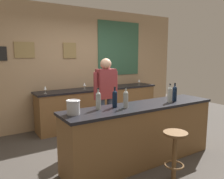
{
  "coord_description": "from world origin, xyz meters",
  "views": [
    {
      "loc": [
        -2.21,
        -3.01,
        1.68
      ],
      "look_at": [
        -0.01,
        0.45,
        1.05
      ],
      "focal_mm": 36.05,
      "sensor_mm": 36.0,
      "label": 1
    }
  ],
  "objects_px": {
    "wine_bottle_b": "(115,98)",
    "wine_glass_a": "(45,88)",
    "ice_bucket": "(73,107)",
    "wine_glass_d": "(139,81)",
    "bar_stool": "(175,148)",
    "wine_bottle_d": "(170,94)",
    "bartender": "(106,94)",
    "wine_glass_c": "(101,83)",
    "wine_bottle_a": "(98,100)",
    "wine_glass_b": "(84,84)",
    "wine_bottle_c": "(126,99)",
    "wine_bottle_e": "(175,93)"
  },
  "relations": [
    {
      "from": "wine_bottle_d",
      "to": "wine_glass_d",
      "type": "bearing_deg",
      "value": 63.18
    },
    {
      "from": "wine_bottle_a",
      "to": "wine_bottle_e",
      "type": "relative_size",
      "value": 1.0
    },
    {
      "from": "wine_bottle_c",
      "to": "wine_glass_b",
      "type": "relative_size",
      "value": 1.97
    },
    {
      "from": "ice_bucket",
      "to": "wine_glass_d",
      "type": "relative_size",
      "value": 1.21
    },
    {
      "from": "wine_bottle_b",
      "to": "wine_glass_c",
      "type": "xyz_separation_m",
      "value": [
        0.9,
        1.99,
        -0.05
      ]
    },
    {
      "from": "wine_bottle_c",
      "to": "bartender",
      "type": "bearing_deg",
      "value": 74.18
    },
    {
      "from": "wine_bottle_a",
      "to": "wine_glass_b",
      "type": "xyz_separation_m",
      "value": [
        0.72,
        1.96,
        -0.05
      ]
    },
    {
      "from": "wine_bottle_c",
      "to": "wine_glass_d",
      "type": "bearing_deg",
      "value": 46.74
    },
    {
      "from": "bar_stool",
      "to": "wine_glass_c",
      "type": "distance_m",
      "value": 2.84
    },
    {
      "from": "bartender",
      "to": "wine_bottle_b",
      "type": "xyz_separation_m",
      "value": [
        -0.42,
        -0.95,
        0.12
      ]
    },
    {
      "from": "wine_bottle_d",
      "to": "wine_glass_a",
      "type": "xyz_separation_m",
      "value": [
        -1.43,
        2.05,
        -0.05
      ]
    },
    {
      "from": "wine_bottle_c",
      "to": "wine_bottle_d",
      "type": "height_order",
      "value": "same"
    },
    {
      "from": "wine_bottle_b",
      "to": "wine_glass_c",
      "type": "relative_size",
      "value": 1.97
    },
    {
      "from": "wine_bottle_c",
      "to": "wine_glass_c",
      "type": "bearing_deg",
      "value": 69.64
    },
    {
      "from": "ice_bucket",
      "to": "wine_glass_d",
      "type": "height_order",
      "value": "ice_bucket"
    },
    {
      "from": "bar_stool",
      "to": "wine_glass_b",
      "type": "bearing_deg",
      "value": 90.03
    },
    {
      "from": "wine_bottle_a",
      "to": "wine_glass_b",
      "type": "relative_size",
      "value": 1.97
    },
    {
      "from": "wine_bottle_c",
      "to": "wine_glass_c",
      "type": "xyz_separation_m",
      "value": [
        0.78,
        2.11,
        -0.05
      ]
    },
    {
      "from": "wine_bottle_a",
      "to": "wine_glass_c",
      "type": "height_order",
      "value": "wine_bottle_a"
    },
    {
      "from": "wine_bottle_e",
      "to": "ice_bucket",
      "type": "distance_m",
      "value": 1.76
    },
    {
      "from": "bar_stool",
      "to": "wine_bottle_b",
      "type": "relative_size",
      "value": 2.22
    },
    {
      "from": "wine_bottle_b",
      "to": "wine_glass_d",
      "type": "relative_size",
      "value": 1.97
    },
    {
      "from": "wine_glass_b",
      "to": "bar_stool",
      "type": "bearing_deg",
      "value": -89.97
    },
    {
      "from": "wine_bottle_a",
      "to": "wine_glass_b",
      "type": "distance_m",
      "value": 2.09
    },
    {
      "from": "ice_bucket",
      "to": "wine_glass_a",
      "type": "xyz_separation_m",
      "value": [
        0.19,
        1.91,
        -0.01
      ]
    },
    {
      "from": "bar_stool",
      "to": "ice_bucket",
      "type": "distance_m",
      "value": 1.45
    },
    {
      "from": "wine_bottle_a",
      "to": "wine_glass_c",
      "type": "relative_size",
      "value": 1.97
    },
    {
      "from": "bar_stool",
      "to": "ice_bucket",
      "type": "relative_size",
      "value": 3.62
    },
    {
      "from": "wine_bottle_a",
      "to": "wine_glass_b",
      "type": "bearing_deg",
      "value": 69.79
    },
    {
      "from": "wine_bottle_d",
      "to": "wine_glass_a",
      "type": "bearing_deg",
      "value": 124.99
    },
    {
      "from": "wine_bottle_b",
      "to": "wine_glass_b",
      "type": "bearing_deg",
      "value": 77.03
    },
    {
      "from": "bartender",
      "to": "wine_glass_c",
      "type": "relative_size",
      "value": 10.45
    },
    {
      "from": "wine_bottle_a",
      "to": "wine_bottle_c",
      "type": "height_order",
      "value": "same"
    },
    {
      "from": "wine_bottle_b",
      "to": "wine_bottle_a",
      "type": "bearing_deg",
      "value": 177.34
    },
    {
      "from": "wine_bottle_c",
      "to": "wine_glass_d",
      "type": "height_order",
      "value": "wine_bottle_c"
    },
    {
      "from": "bartender",
      "to": "wine_glass_b",
      "type": "height_order",
      "value": "bartender"
    },
    {
      "from": "bar_stool",
      "to": "wine_bottle_b",
      "type": "xyz_separation_m",
      "value": [
        -0.46,
        0.76,
        0.6
      ]
    },
    {
      "from": "wine_bottle_a",
      "to": "wine_glass_b",
      "type": "height_order",
      "value": "wine_bottle_a"
    },
    {
      "from": "bartender",
      "to": "wine_glass_d",
      "type": "relative_size",
      "value": 10.45
    },
    {
      "from": "bartender",
      "to": "wine_glass_a",
      "type": "xyz_separation_m",
      "value": [
        -0.9,
        0.92,
        0.07
      ]
    },
    {
      "from": "wine_glass_a",
      "to": "wine_glass_b",
      "type": "relative_size",
      "value": 1.0
    },
    {
      "from": "wine_glass_d",
      "to": "wine_bottle_a",
      "type": "bearing_deg",
      "value": -140.47
    },
    {
      "from": "wine_glass_a",
      "to": "wine_glass_c",
      "type": "bearing_deg",
      "value": 5.11
    },
    {
      "from": "wine_glass_d",
      "to": "bar_stool",
      "type": "bearing_deg",
      "value": -120.15
    },
    {
      "from": "wine_bottle_a",
      "to": "wine_glass_a",
      "type": "bearing_deg",
      "value": 96.6
    },
    {
      "from": "wine_bottle_c",
      "to": "wine_glass_d",
      "type": "xyz_separation_m",
      "value": [
        1.87,
        1.99,
        -0.05
      ]
    },
    {
      "from": "wine_bottle_b",
      "to": "wine_glass_a",
      "type": "height_order",
      "value": "wine_bottle_b"
    },
    {
      "from": "wine_glass_a",
      "to": "wine_glass_d",
      "type": "distance_m",
      "value": 2.47
    },
    {
      "from": "wine_bottle_b",
      "to": "wine_bottle_c",
      "type": "distance_m",
      "value": 0.16
    },
    {
      "from": "wine_bottle_d",
      "to": "wine_glass_a",
      "type": "relative_size",
      "value": 1.97
    }
  ]
}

